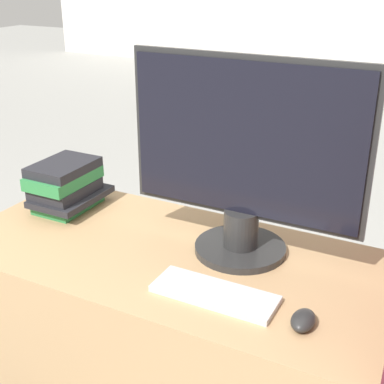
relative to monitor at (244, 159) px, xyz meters
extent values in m
cube|color=tan|center=(-0.18, -0.10, -0.65)|extent=(1.23, 0.59, 0.75)
cylinder|color=#282828|center=(0.00, 0.00, -0.26)|extent=(0.26, 0.26, 0.02)
cylinder|color=#282828|center=(0.00, 0.00, -0.20)|extent=(0.10, 0.10, 0.11)
cube|color=#282828|center=(0.00, 0.00, 0.05)|extent=(0.65, 0.01, 0.43)
cube|color=black|center=(0.00, 0.00, 0.05)|extent=(0.62, 0.02, 0.40)
cube|color=silver|center=(0.03, -0.24, -0.27)|extent=(0.31, 0.11, 0.02)
ellipsoid|color=#262626|center=(0.25, -0.25, -0.26)|extent=(0.05, 0.08, 0.03)
cube|color=#2D7F42|center=(-0.62, 0.01, -0.26)|extent=(0.14, 0.20, 0.03)
cube|color=#232328|center=(-0.61, 0.01, -0.23)|extent=(0.17, 0.25, 0.02)
cube|color=#232328|center=(-0.62, 0.00, -0.20)|extent=(0.15, 0.21, 0.04)
cube|color=#2D7F42|center=(-0.62, 0.00, -0.17)|extent=(0.15, 0.23, 0.04)
cube|color=#232328|center=(-0.62, 0.01, -0.13)|extent=(0.15, 0.21, 0.03)
camera|label=1|loc=(0.48, -1.23, 0.47)|focal=50.00mm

